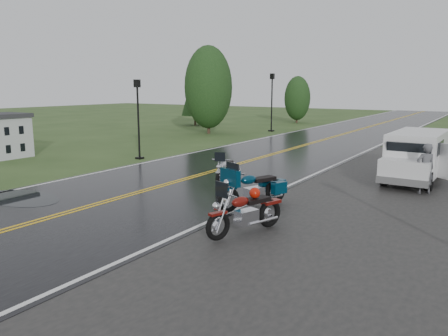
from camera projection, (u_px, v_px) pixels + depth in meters
name	position (u px, v px, depth m)	size (l,w,h in m)	color
ground	(114.00, 200.00, 13.65)	(120.00, 120.00, 0.00)	#2D471E
road	(263.00, 157.00, 21.90)	(8.00, 100.00, 0.04)	black
motorcycle_red	(218.00, 215.00, 9.80)	(0.82, 2.24, 1.33)	#5B0E0A
motorcycle_teal	(229.00, 190.00, 11.99)	(0.86, 2.38, 1.40)	#052A3D
motorcycle_silver	(219.00, 172.00, 14.96)	(0.75, 2.06, 1.21)	#989AA0
van_white	(386.00, 160.00, 15.41)	(1.79, 4.78, 1.88)	silver
person_at_van	(425.00, 170.00, 14.28)	(0.61, 0.40, 1.66)	#4A4B4F
lamp_post_near_left	(138.00, 119.00, 21.14)	(0.33, 0.33, 3.89)	black
lamp_post_far_left	(272.00, 102.00, 34.32)	(0.39, 0.39, 4.57)	black
tree_left_mid	(208.00, 96.00, 32.68)	(3.57, 3.57, 5.58)	#1E3D19
tree_left_far	(297.00, 103.00, 42.55)	(2.52, 2.52, 3.87)	#1E3D19
pine_left_far	(195.00, 97.00, 39.72)	(2.50, 2.50, 5.20)	#1E3D19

